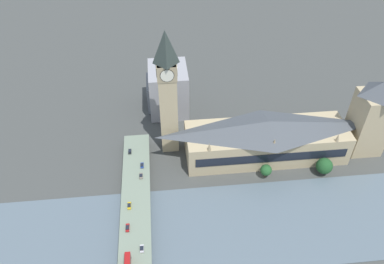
{
  "coord_description": "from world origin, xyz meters",
  "views": [
    {
      "loc": [
        -143.77,
        53.05,
        160.52
      ],
      "look_at": [
        22.35,
        35.99,
        17.4
      ],
      "focal_mm": 35.0,
      "sensor_mm": 36.0,
      "label": 1
    }
  ],
  "objects_px": {
    "double_decker_bus_lead": "(128,264)",
    "car_southbound_tail": "(127,228)",
    "parliament_hall": "(266,139)",
    "car_northbound_tail": "(142,249)",
    "clock_tower": "(168,92)",
    "car_southbound_mid": "(141,176)",
    "road_bridge": "(135,228)",
    "car_southbound_lead": "(129,206)",
    "car_northbound_mid": "(130,151)",
    "victoria_tower": "(371,117)",
    "car_southbound_extra": "(142,165)"
  },
  "relations": [
    {
      "from": "clock_tower",
      "to": "victoria_tower",
      "type": "distance_m",
      "value": 120.17
    },
    {
      "from": "double_decker_bus_lead",
      "to": "car_southbound_tail",
      "type": "bearing_deg",
      "value": 2.33
    },
    {
      "from": "parliament_hall",
      "to": "car_northbound_mid",
      "type": "relative_size",
      "value": 23.15
    },
    {
      "from": "parliament_hall",
      "to": "clock_tower",
      "type": "bearing_deg",
      "value": 76.99
    },
    {
      "from": "victoria_tower",
      "to": "car_southbound_tail",
      "type": "bearing_deg",
      "value": 109.37
    },
    {
      "from": "parliament_hall",
      "to": "car_southbound_mid",
      "type": "height_order",
      "value": "parliament_hall"
    },
    {
      "from": "car_northbound_mid",
      "to": "car_southbound_tail",
      "type": "xyz_separation_m",
      "value": [
        -54.36,
        -0.15,
        0.02
      ]
    },
    {
      "from": "car_northbound_mid",
      "to": "car_southbound_lead",
      "type": "relative_size",
      "value": 0.91
    },
    {
      "from": "road_bridge",
      "to": "car_southbound_mid",
      "type": "height_order",
      "value": "car_southbound_mid"
    },
    {
      "from": "clock_tower",
      "to": "car_southbound_extra",
      "type": "bearing_deg",
      "value": 140.79
    },
    {
      "from": "car_northbound_tail",
      "to": "car_southbound_mid",
      "type": "xyz_separation_m",
      "value": [
        46.0,
        0.42,
        0.01
      ]
    },
    {
      "from": "double_decker_bus_lead",
      "to": "car_southbound_extra",
      "type": "bearing_deg",
      "value": -5.7
    },
    {
      "from": "car_southbound_lead",
      "to": "car_southbound_mid",
      "type": "bearing_deg",
      "value": -16.66
    },
    {
      "from": "car_northbound_tail",
      "to": "car_northbound_mid",
      "type": "bearing_deg",
      "value": 6.1
    },
    {
      "from": "car_southbound_tail",
      "to": "car_southbound_mid",
      "type": "bearing_deg",
      "value": -11.03
    },
    {
      "from": "double_decker_bus_lead",
      "to": "car_southbound_lead",
      "type": "bearing_deg",
      "value": 0.53
    },
    {
      "from": "double_decker_bus_lead",
      "to": "car_southbound_lead",
      "type": "relative_size",
      "value": 2.25
    },
    {
      "from": "victoria_tower",
      "to": "car_southbound_tail",
      "type": "xyz_separation_m",
      "value": [
        -50.15,
        142.65,
        -18.04
      ]
    },
    {
      "from": "car_southbound_mid",
      "to": "car_southbound_lead",
      "type": "bearing_deg",
      "value": 163.34
    },
    {
      "from": "road_bridge",
      "to": "car_northbound_tail",
      "type": "bearing_deg",
      "value": -165.45
    },
    {
      "from": "car_southbound_lead",
      "to": "car_southbound_tail",
      "type": "relative_size",
      "value": 0.98
    },
    {
      "from": "car_northbound_tail",
      "to": "car_southbound_lead",
      "type": "bearing_deg",
      "value": 14.02
    },
    {
      "from": "clock_tower",
      "to": "victoria_tower",
      "type": "bearing_deg",
      "value": -96.32
    },
    {
      "from": "victoria_tower",
      "to": "car_northbound_mid",
      "type": "distance_m",
      "value": 144.0
    },
    {
      "from": "victoria_tower",
      "to": "road_bridge",
      "type": "bearing_deg",
      "value": 109.67
    },
    {
      "from": "car_northbound_mid",
      "to": "car_southbound_extra",
      "type": "xyz_separation_m",
      "value": [
        -12.38,
        -7.27,
        0.02
      ]
    },
    {
      "from": "car_southbound_tail",
      "to": "double_decker_bus_lead",
      "type": "bearing_deg",
      "value": -177.67
    },
    {
      "from": "victoria_tower",
      "to": "road_bridge",
      "type": "distance_m",
      "value": 148.93
    },
    {
      "from": "victoria_tower",
      "to": "car_southbound_tail",
      "type": "height_order",
      "value": "victoria_tower"
    },
    {
      "from": "parliament_hall",
      "to": "car_southbound_lead",
      "type": "relative_size",
      "value": 20.97
    },
    {
      "from": "parliament_hall",
      "to": "car_northbound_tail",
      "type": "bearing_deg",
      "value": 130.01
    },
    {
      "from": "road_bridge",
      "to": "car_southbound_lead",
      "type": "bearing_deg",
      "value": 13.49
    },
    {
      "from": "parliament_hall",
      "to": "victoria_tower",
      "type": "xyz_separation_m",
      "value": [
        0.06,
        -61.29,
        11.43
      ]
    },
    {
      "from": "parliament_hall",
      "to": "car_southbound_lead",
      "type": "distance_m",
      "value": 88.98
    },
    {
      "from": "car_southbound_lead",
      "to": "victoria_tower",
      "type": "bearing_deg",
      "value": -75.54
    },
    {
      "from": "clock_tower",
      "to": "double_decker_bus_lead",
      "type": "distance_m",
      "value": 93.51
    },
    {
      "from": "parliament_hall",
      "to": "car_northbound_mid",
      "type": "bearing_deg",
      "value": 87.0
    },
    {
      "from": "parliament_hall",
      "to": "car_southbound_lead",
      "type": "xyz_separation_m",
      "value": [
        -36.59,
        80.84,
        -6.6
      ]
    },
    {
      "from": "clock_tower",
      "to": "car_southbound_tail",
      "type": "relative_size",
      "value": 16.86
    },
    {
      "from": "car_northbound_mid",
      "to": "road_bridge",
      "type": "bearing_deg",
      "value": -175.96
    },
    {
      "from": "car_southbound_mid",
      "to": "car_southbound_extra",
      "type": "xyz_separation_m",
      "value": [
        8.32,
        -0.56,
        -0.08
      ]
    },
    {
      "from": "road_bridge",
      "to": "car_southbound_lead",
      "type": "height_order",
      "value": "car_southbound_lead"
    },
    {
      "from": "double_decker_bus_lead",
      "to": "car_northbound_mid",
      "type": "relative_size",
      "value": 2.48
    },
    {
      "from": "car_northbound_tail",
      "to": "parliament_hall",
      "type": "bearing_deg",
      "value": -49.99
    },
    {
      "from": "car_southbound_lead",
      "to": "car_southbound_extra",
      "type": "relative_size",
      "value": 1.07
    },
    {
      "from": "car_southbound_mid",
      "to": "parliament_hall",
      "type": "bearing_deg",
      "value": -77.61
    },
    {
      "from": "car_southbound_mid",
      "to": "car_southbound_extra",
      "type": "distance_m",
      "value": 8.34
    },
    {
      "from": "car_northbound_tail",
      "to": "car_southbound_mid",
      "type": "bearing_deg",
      "value": 0.53
    },
    {
      "from": "parliament_hall",
      "to": "car_southbound_extra",
      "type": "bearing_deg",
      "value": 96.24
    },
    {
      "from": "clock_tower",
      "to": "car_northbound_mid",
      "type": "relative_size",
      "value": 18.99
    }
  ]
}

